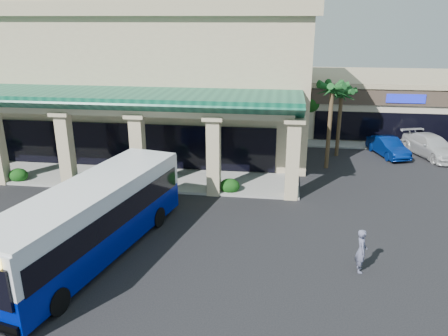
% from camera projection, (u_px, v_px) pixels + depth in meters
% --- Properties ---
extents(ground, '(110.00, 110.00, 0.00)m').
position_uv_depth(ground, '(167.00, 233.00, 21.20)').
color(ground, black).
extents(main_building, '(30.80, 14.80, 11.35)m').
position_uv_depth(main_building, '(119.00, 73.00, 35.35)').
color(main_building, tan).
rests_on(main_building, ground).
extents(arcade, '(30.00, 6.20, 5.70)m').
position_uv_depth(arcade, '(70.00, 135.00, 27.66)').
color(arcade, '#0C4A36').
rests_on(arcade, ground).
extents(strip_mall, '(22.50, 12.50, 4.90)m').
position_uv_depth(strip_mall, '(421.00, 102.00, 40.56)').
color(strip_mall, beige).
rests_on(strip_mall, ground).
extents(palm_0, '(2.40, 2.40, 6.60)m').
position_uv_depth(palm_0, '(330.00, 121.00, 29.33)').
color(palm_0, '#114117').
rests_on(palm_0, ground).
extents(palm_1, '(2.40, 2.40, 5.80)m').
position_uv_depth(palm_1, '(340.00, 118.00, 32.14)').
color(palm_1, '#114117').
rests_on(palm_1, ground).
extents(broadleaf_tree, '(2.60, 2.60, 4.81)m').
position_uv_depth(broadleaf_tree, '(308.00, 110.00, 37.24)').
color(broadleaf_tree, '#0F390D').
rests_on(broadleaf_tree, ground).
extents(transit_bus, '(5.21, 12.03, 3.27)m').
position_uv_depth(transit_bus, '(93.00, 221.00, 18.70)').
color(transit_bus, '#000F7F').
rests_on(transit_bus, ground).
extents(pedestrian, '(0.45, 0.68, 1.87)m').
position_uv_depth(pedestrian, '(361.00, 251.00, 17.74)').
color(pedestrian, '#555871').
rests_on(pedestrian, ground).
extents(car_white, '(2.71, 4.55, 1.42)m').
position_uv_depth(car_white, '(388.00, 147.00, 32.81)').
color(car_white, navy).
rests_on(car_white, ground).
extents(car_red, '(3.94, 5.93, 1.59)m').
position_uv_depth(car_red, '(431.00, 146.00, 32.62)').
color(car_red, silver).
rests_on(car_red, ground).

